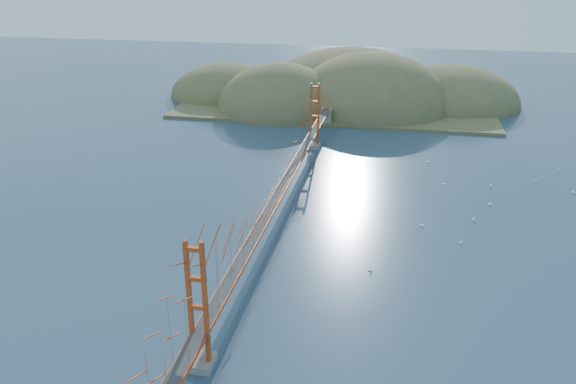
# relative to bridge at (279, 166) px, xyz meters

# --- Properties ---
(ground) EXTENTS (320.00, 320.00, 0.00)m
(ground) POSITION_rel_bridge_xyz_m (0.00, -0.18, -7.01)
(ground) COLOR #314762
(ground) RESTS_ON ground
(bridge) EXTENTS (2.20, 94.40, 12.00)m
(bridge) POSITION_rel_bridge_xyz_m (0.00, 0.00, 0.00)
(bridge) COLOR gray
(bridge) RESTS_ON ground
(far_headlands) EXTENTS (84.00, 58.00, 25.00)m
(far_headlands) POSITION_rel_bridge_xyz_m (2.21, 68.33, -7.01)
(far_headlands) COLOR #7A6346
(far_headlands) RESTS_ON ground
(sailboat_4) EXTENTS (0.47, 0.50, 0.56)m
(sailboat_4) POSITION_rel_bridge_xyz_m (28.80, 16.73, -6.87)
(sailboat_4) COLOR white
(sailboat_4) RESTS_ON ground
(sailboat_17) EXTENTS (0.58, 0.56, 0.65)m
(sailboat_17) POSITION_rel_bridge_xyz_m (40.52, 26.00, -6.86)
(sailboat_17) COLOR white
(sailboat_17) RESTS_ON ground
(sailboat_15) EXTENTS (0.48, 0.59, 0.68)m
(sailboat_15) POSITION_rel_bridge_xyz_m (40.28, 16.45, -6.86)
(sailboat_15) COLOR white
(sailboat_15) RESTS_ON ground
(sailboat_1) EXTENTS (0.63, 0.63, 0.70)m
(sailboat_1) POSITION_rel_bridge_xyz_m (25.07, 3.87, -6.85)
(sailboat_1) COLOR white
(sailboat_1) RESTS_ON ground
(sailboat_12) EXTENTS (0.50, 0.48, 0.56)m
(sailboat_12) POSITION_rel_bridge_xyz_m (8.14, 21.58, -6.87)
(sailboat_12) COLOR white
(sailboat_12) RESTS_ON ground
(sailboat_8) EXTENTS (0.55, 0.55, 0.57)m
(sailboat_8) POSITION_rel_bridge_xyz_m (35.87, 20.20, -6.87)
(sailboat_8) COLOR white
(sailboat_8) RESTS_ON ground
(sailboat_3) EXTENTS (0.56, 0.52, 0.62)m
(sailboat_3) POSITION_rel_bridge_xyz_m (19.79, 25.85, -6.87)
(sailboat_3) COLOR white
(sailboat_3) RESTS_ON ground
(sailboat_16) EXTENTS (0.58, 0.56, 0.65)m
(sailboat_16) POSITION_rel_bridge_xyz_m (18.46, 0.73, -6.86)
(sailboat_16) COLOR white
(sailboat_16) RESTS_ON ground
(sailboat_7) EXTENTS (0.60, 0.50, 0.70)m
(sailboat_7) POSITION_rel_bridge_xyz_m (21.91, 16.05, -6.86)
(sailboat_7) COLOR white
(sailboat_7) RESTS_ON ground
(sailboat_6) EXTENTS (0.60, 0.60, 0.64)m
(sailboat_6) POSITION_rel_bridge_xyz_m (12.76, -11.80, -6.86)
(sailboat_6) COLOR white
(sailboat_6) RESTS_ON ground
(sailboat_14) EXTENTS (0.70, 0.70, 0.73)m
(sailboat_14) POSITION_rel_bridge_xyz_m (27.76, 9.33, -6.85)
(sailboat_14) COLOR white
(sailboat_14) RESTS_ON ground
(sailboat_0) EXTENTS (0.50, 0.52, 0.58)m
(sailboat_0) POSITION_rel_bridge_xyz_m (22.93, -3.14, -6.87)
(sailboat_0) COLOR white
(sailboat_0) RESTS_ON ground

